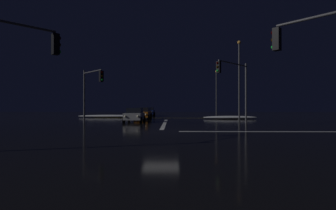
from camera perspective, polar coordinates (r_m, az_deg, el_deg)
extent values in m
cube|color=black|center=(17.48, -1.64, -6.26)|extent=(120.00, 120.00, 0.10)
cube|color=white|center=(25.47, -0.80, -4.26)|extent=(0.35, 13.73, 0.01)
cube|color=yellow|center=(37.05, -0.24, -3.02)|extent=(22.00, 0.15, 0.01)
cube|color=white|center=(18.93, 23.89, -5.61)|extent=(13.73, 0.40, 0.01)
ellipsoid|color=white|center=(39.93, -12.97, -2.51)|extent=(10.37, 1.50, 0.42)
ellipsoid|color=white|center=(35.48, 14.10, -2.78)|extent=(7.46, 1.50, 0.43)
cube|color=#B7B7BC|center=(27.79, -7.68, -2.55)|extent=(1.80, 4.20, 0.70)
cube|color=black|center=(27.97, -7.61, -1.25)|extent=(1.60, 2.00, 0.55)
cylinder|color=black|center=(26.15, -6.24, -3.46)|extent=(0.22, 0.64, 0.64)
cylinder|color=black|center=(26.44, -10.12, -3.42)|extent=(0.22, 0.64, 0.64)
cylinder|color=black|center=(29.23, -5.47, -3.12)|extent=(0.22, 0.64, 0.64)
cylinder|color=black|center=(29.48, -8.95, -3.10)|extent=(0.22, 0.64, 0.64)
sphere|color=#F9EFC6|center=(25.60, -6.95, -2.63)|extent=(0.22, 0.22, 0.22)
sphere|color=#F9EFC6|center=(25.81, -9.81, -2.61)|extent=(0.22, 0.22, 0.22)
cube|color=#C66014|center=(34.03, -5.81, -2.13)|extent=(1.80, 4.20, 0.70)
cube|color=black|center=(34.22, -5.77, -1.08)|extent=(1.60, 2.00, 0.55)
cylinder|color=black|center=(32.41, -4.56, -2.84)|extent=(0.22, 0.64, 0.64)
cylinder|color=black|center=(32.63, -7.71, -2.83)|extent=(0.22, 0.64, 0.64)
cylinder|color=black|center=(35.49, -4.07, -2.62)|extent=(0.22, 0.64, 0.64)
cylinder|color=black|center=(35.70, -6.95, -2.61)|extent=(0.22, 0.64, 0.64)
sphere|color=#F9EFC6|center=(31.85, -5.10, -2.17)|extent=(0.22, 0.22, 0.22)
sphere|color=#F9EFC6|center=(32.02, -7.42, -2.16)|extent=(0.22, 0.22, 0.22)
cube|color=black|center=(40.70, -5.29, -1.83)|extent=(1.80, 4.20, 0.70)
cube|color=black|center=(40.88, -5.26, -0.95)|extent=(1.60, 2.00, 0.55)
cylinder|color=black|center=(39.07, -4.22, -2.41)|extent=(0.22, 0.64, 0.64)
cylinder|color=black|center=(39.28, -6.84, -2.39)|extent=(0.22, 0.64, 0.64)
cylinder|color=black|center=(42.16, -3.84, -2.25)|extent=(0.22, 0.64, 0.64)
cylinder|color=black|center=(42.35, -6.27, -2.24)|extent=(0.22, 0.64, 0.64)
sphere|color=#F9EFC6|center=(38.52, -4.67, -1.84)|extent=(0.22, 0.22, 0.22)
sphere|color=#F9EFC6|center=(38.67, -6.59, -1.84)|extent=(0.22, 0.22, 0.22)
cube|color=navy|center=(46.86, -4.34, -1.63)|extent=(1.80, 4.20, 0.70)
cube|color=black|center=(47.04, -4.31, -0.86)|extent=(1.60, 2.00, 0.55)
cylinder|color=black|center=(45.25, -3.38, -2.12)|extent=(0.22, 0.64, 0.64)
cylinder|color=black|center=(45.42, -5.65, -2.11)|extent=(0.22, 0.64, 0.64)
cylinder|color=black|center=(48.34, -3.10, -2.00)|extent=(0.22, 0.64, 0.64)
cylinder|color=black|center=(48.50, -5.23, -1.99)|extent=(0.22, 0.64, 0.64)
sphere|color=#F9EFC6|center=(44.69, -3.76, -1.63)|extent=(0.22, 0.22, 0.22)
sphere|color=#F9EFC6|center=(44.81, -5.42, -1.62)|extent=(0.22, 0.22, 0.22)
cylinder|color=#4C4C51|center=(12.63, 32.24, 17.07)|extent=(2.82, 2.82, 0.12)
cube|color=black|center=(13.04, 23.72, 13.64)|extent=(0.46, 0.46, 1.05)
sphere|color=black|center=(13.19, 23.05, 15.03)|extent=(0.22, 0.22, 0.22)
sphere|color=black|center=(13.10, 23.06, 13.57)|extent=(0.22, 0.22, 0.22)
sphere|color=green|center=(13.02, 23.06, 12.10)|extent=(0.22, 0.22, 0.22)
cylinder|color=#4C4C51|center=(27.42, -18.68, 1.81)|extent=(0.18, 0.18, 5.52)
cylinder|color=#4C4C51|center=(26.03, -16.98, 7.36)|extent=(2.61, 2.61, 0.12)
cube|color=black|center=(24.39, -15.07, 6.39)|extent=(0.46, 0.46, 1.05)
sphere|color=black|center=(24.29, -14.88, 7.23)|extent=(0.22, 0.22, 0.22)
sphere|color=black|center=(24.25, -14.88, 6.43)|extent=(0.22, 0.22, 0.22)
sphere|color=green|center=(24.21, -14.88, 5.62)|extent=(0.22, 0.22, 0.22)
cube|color=black|center=(13.98, -24.43, 12.59)|extent=(0.46, 0.46, 1.05)
sphere|color=black|center=(14.11, -23.80, 13.91)|extent=(0.22, 0.22, 0.22)
sphere|color=black|center=(14.03, -23.80, 12.54)|extent=(0.22, 0.22, 0.22)
sphere|color=green|center=(13.96, -23.80, 11.16)|extent=(0.22, 0.22, 0.22)
cylinder|color=#4C4C51|center=(26.94, 17.47, 2.57)|extent=(0.18, 0.18, 6.21)
cylinder|color=#4C4C51|center=(25.12, 14.75, 9.22)|extent=(3.55, 3.55, 0.12)
cube|color=black|center=(22.98, 11.55, 8.52)|extent=(0.46, 0.46, 1.05)
sphere|color=black|center=(22.91, 11.31, 9.43)|extent=(0.22, 0.22, 0.22)
sphere|color=black|center=(22.85, 11.32, 8.57)|extent=(0.22, 0.22, 0.22)
sphere|color=green|center=(22.80, 11.32, 7.72)|extent=(0.22, 0.22, 0.22)
cylinder|color=#424247|center=(47.79, 11.05, 2.49)|extent=(0.20, 0.20, 8.16)
sphere|color=#F9AD47|center=(48.18, 11.04, 7.56)|extent=(0.44, 0.44, 0.44)
cylinder|color=#424247|center=(32.24, 16.03, 5.07)|extent=(0.20, 0.20, 9.54)
sphere|color=#F9AD47|center=(33.07, 16.02, 13.65)|extent=(0.44, 0.44, 0.44)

